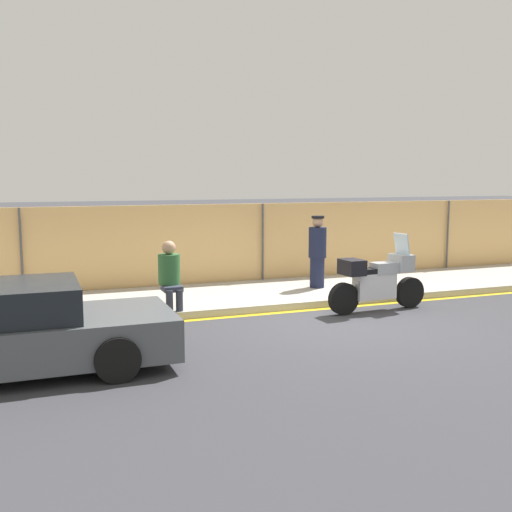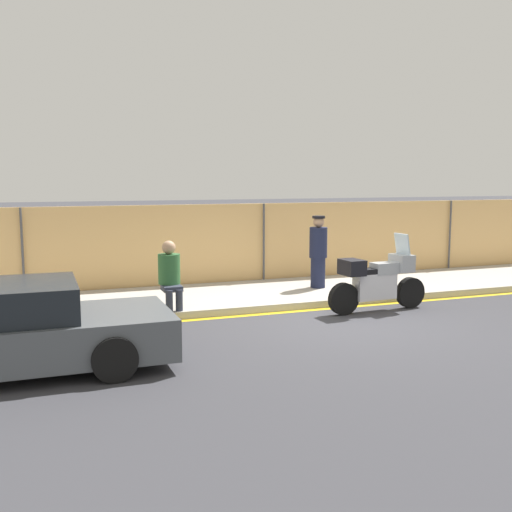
% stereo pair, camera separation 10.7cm
% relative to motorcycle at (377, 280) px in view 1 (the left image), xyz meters
% --- Properties ---
extents(ground_plane, '(120.00, 120.00, 0.00)m').
position_rel_motorcycle_xyz_m(ground_plane, '(-1.07, -0.53, -0.62)').
color(ground_plane, '#38383D').
extents(sidewalk, '(40.71, 2.84, 0.15)m').
position_rel_motorcycle_xyz_m(sidewalk, '(-1.07, 2.05, -0.55)').
color(sidewalk, '#ADA89E').
rests_on(sidewalk, ground_plane).
extents(curb_paint_stripe, '(40.71, 0.18, 0.01)m').
position_rel_motorcycle_xyz_m(curb_paint_stripe, '(-1.07, 0.54, -0.62)').
color(curb_paint_stripe, gold).
rests_on(curb_paint_stripe, ground_plane).
extents(storefront_fence, '(38.68, 0.17, 2.00)m').
position_rel_motorcycle_xyz_m(storefront_fence, '(-1.07, 3.55, 0.38)').
color(storefront_fence, '#E5B26B').
rests_on(storefront_fence, ground_plane).
extents(motorcycle, '(2.21, 0.59, 1.52)m').
position_rel_motorcycle_xyz_m(motorcycle, '(0.00, 0.00, 0.00)').
color(motorcycle, black).
rests_on(motorcycle, ground_plane).
extents(officer_standing, '(0.40, 0.40, 1.63)m').
position_rel_motorcycle_xyz_m(officer_standing, '(-0.30, 2.03, 0.35)').
color(officer_standing, '#191E38').
rests_on(officer_standing, sidewalk).
extents(person_seated_on_curb, '(0.42, 0.68, 1.29)m').
position_rel_motorcycle_xyz_m(person_seated_on_curb, '(-3.89, 1.09, 0.23)').
color(person_seated_on_curb, '#2D3342').
rests_on(person_seated_on_curb, sidewalk).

